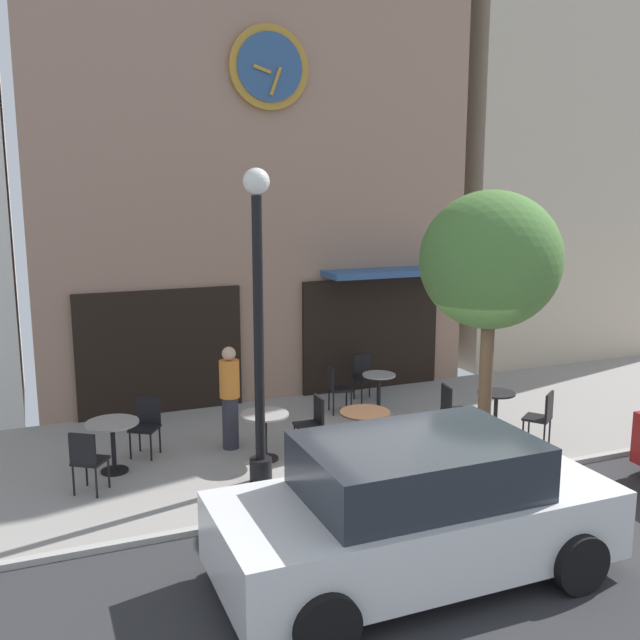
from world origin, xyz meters
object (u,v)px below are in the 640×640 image
(cafe_table_center_right, at_px, (365,423))
(cafe_chair_curbside, at_px, (336,385))
(street_lamp, at_px, (259,329))
(cafe_table_center, at_px, (379,387))
(cafe_chair_near_lamp, at_px, (543,414))
(cafe_table_leftmost, at_px, (113,435))
(cafe_chair_by_entrance, at_px, (87,457))
(cafe_chair_under_awning, at_px, (452,407))
(pedestrian_orange, at_px, (230,396))
(cafe_chair_outer, at_px, (313,420))
(cafe_table_near_door, at_px, (265,426))
(cafe_chair_mid_row, at_px, (364,373))
(parked_car_white, at_px, (416,510))
(street_tree, at_px, (491,262))
(cafe_table_center_left, at_px, (496,406))
(cafe_chair_near_tree, at_px, (147,422))

(cafe_table_center_right, relative_size, cafe_chair_curbside, 0.87)
(street_lamp, distance_m, cafe_table_center_right, 2.51)
(cafe_table_center, distance_m, cafe_chair_near_lamp, 3.05)
(cafe_table_center_right, bearing_deg, cafe_table_center, 57.41)
(cafe_table_leftmost, distance_m, cafe_chair_near_lamp, 6.71)
(cafe_chair_by_entrance, bearing_deg, cafe_chair_near_lamp, -6.97)
(cafe_chair_under_awning, relative_size, pedestrian_orange, 0.54)
(cafe_table_center_right, height_order, cafe_chair_outer, cafe_chair_outer)
(cafe_table_near_door, bearing_deg, street_lamp, -112.15)
(cafe_table_leftmost, bearing_deg, cafe_chair_mid_row, 20.61)
(parked_car_white, bearing_deg, cafe_chair_mid_row, 69.07)
(street_lamp, bearing_deg, cafe_table_center, 36.64)
(street_tree, height_order, cafe_table_leftmost, street_tree)
(cafe_chair_curbside, bearing_deg, cafe_chair_under_awning, -56.77)
(pedestrian_orange, bearing_deg, cafe_table_center_left, -13.12)
(cafe_table_center_right, xyz_separation_m, cafe_chair_by_entrance, (-4.12, 0.15, -0.00))
(cafe_table_center_right, distance_m, cafe_chair_curbside, 2.18)
(parked_car_white, bearing_deg, cafe_table_near_door, 96.81)
(street_lamp, xyz_separation_m, cafe_chair_mid_row, (3.10, 3.06, -1.70))
(cafe_table_center, distance_m, cafe_chair_near_tree, 4.35)
(street_tree, relative_size, cafe_table_near_door, 5.54)
(cafe_chair_under_awning, xyz_separation_m, cafe_chair_near_tree, (-4.83, 1.15, 0.00))
(cafe_chair_mid_row, bearing_deg, cafe_chair_under_awning, -80.50)
(street_lamp, xyz_separation_m, cafe_chair_under_awning, (3.52, 0.57, -1.70))
(cafe_chair_near_tree, distance_m, cafe_chair_by_entrance, 1.56)
(cafe_chair_by_entrance, distance_m, pedestrian_orange, 2.49)
(cafe_table_center_right, relative_size, parked_car_white, 0.18)
(cafe_table_leftmost, height_order, cafe_table_center_left, cafe_table_leftmost)
(street_lamp, height_order, cafe_chair_by_entrance, street_lamp)
(street_tree, relative_size, pedestrian_orange, 2.46)
(street_lamp, relative_size, street_tree, 1.07)
(parked_car_white, bearing_deg, cafe_table_center_left, 44.37)
(cafe_table_center, height_order, cafe_chair_curbside, cafe_chair_curbside)
(cafe_table_center_right, distance_m, cafe_chair_near_lamp, 2.92)
(cafe_table_near_door, relative_size, cafe_chair_under_awning, 0.82)
(street_lamp, xyz_separation_m, cafe_table_center_right, (1.81, 0.37, -1.70))
(cafe_chair_mid_row, height_order, parked_car_white, parked_car_white)
(cafe_table_leftmost, relative_size, cafe_table_center_right, 0.98)
(cafe_table_leftmost, xyz_separation_m, cafe_chair_by_entrance, (-0.42, -0.67, -0.04))
(cafe_table_near_door, xyz_separation_m, cafe_table_center_right, (1.49, -0.43, -0.00))
(cafe_chair_curbside, distance_m, cafe_chair_near_lamp, 3.71)
(cafe_table_near_door, bearing_deg, cafe_table_center_left, -4.76)
(cafe_chair_mid_row, bearing_deg, cafe_table_center, -96.41)
(cafe_chair_under_awning, bearing_deg, street_lamp, -170.74)
(cafe_table_near_door, xyz_separation_m, parked_car_white, (0.45, -3.81, 0.23))
(cafe_table_center_right, xyz_separation_m, cafe_chair_outer, (-0.69, 0.45, -0.00))
(cafe_table_near_door, distance_m, cafe_table_center_left, 4.02)
(cafe_table_center, height_order, cafe_chair_by_entrance, cafe_chair_by_entrance)
(cafe_table_center_right, xyz_separation_m, cafe_table_center_left, (2.52, 0.10, -0.05))
(cafe_chair_near_tree, relative_size, cafe_chair_near_lamp, 1.00)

